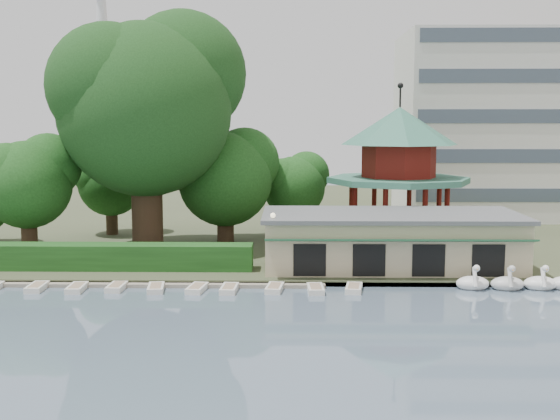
{
  "coord_description": "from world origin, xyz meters",
  "views": [
    {
      "loc": [
        2.78,
        -28.47,
        10.89
      ],
      "look_at": [
        2.0,
        18.0,
        5.0
      ],
      "focal_mm": 45.0,
      "sensor_mm": 36.0,
      "label": 1
    }
  ],
  "objects_px": {
    "dock": "(71,283)",
    "boathouse": "(391,239)",
    "pavilion": "(399,161)",
    "big_tree": "(147,98)"
  },
  "relations": [
    {
      "from": "dock",
      "to": "boathouse",
      "type": "distance_m",
      "value": 22.62
    },
    {
      "from": "dock",
      "to": "boathouse",
      "type": "xyz_separation_m",
      "value": [
        22.0,
        4.77,
        2.25
      ]
    },
    {
      "from": "pavilion",
      "to": "big_tree",
      "type": "distance_m",
      "value": 21.8
    },
    {
      "from": "pavilion",
      "to": "big_tree",
      "type": "bearing_deg",
      "value": -169.72
    },
    {
      "from": "dock",
      "to": "big_tree",
      "type": "relative_size",
      "value": 1.74
    },
    {
      "from": "big_tree",
      "to": "pavilion",
      "type": "bearing_deg",
      "value": 10.28
    },
    {
      "from": "boathouse",
      "to": "pavilion",
      "type": "xyz_separation_m",
      "value": [
        2.0,
        10.03,
        5.11
      ]
    },
    {
      "from": "boathouse",
      "to": "pavilion",
      "type": "distance_m",
      "value": 11.43
    },
    {
      "from": "dock",
      "to": "pavilion",
      "type": "distance_m",
      "value": 29.14
    },
    {
      "from": "boathouse",
      "to": "dock",
      "type": "bearing_deg",
      "value": -167.76
    }
  ]
}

